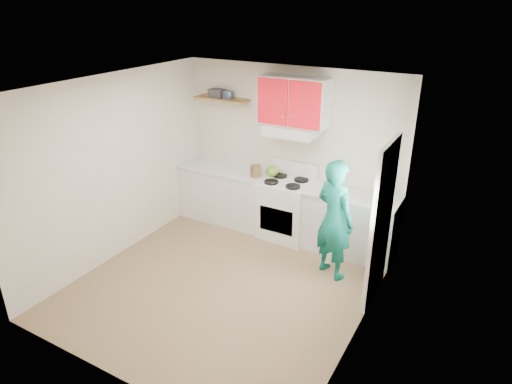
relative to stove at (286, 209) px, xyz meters
The scene contains 21 objects.
floor 1.64m from the stove, 93.63° to the right, with size 3.80×3.80×0.00m, color brown.
ceiling 2.66m from the stove, 93.63° to the right, with size 3.60×3.80×0.04m, color white.
back_wall 0.91m from the stove, 107.10° to the left, with size 3.60×0.04×2.60m, color beige.
front_wall 3.58m from the stove, 91.65° to the right, with size 3.60×0.04×2.60m, color beige.
left_wall 2.61m from the stove, 140.34° to the right, with size 0.04×3.80×2.60m, color beige.
right_wall 2.46m from the stove, 42.81° to the right, with size 0.04×3.80×2.60m, color beige.
door 1.97m from the stove, 27.58° to the right, with size 0.05×0.85×2.05m, color white.
door_glass 2.11m from the stove, 27.97° to the right, with size 0.01×0.55×0.95m, color white.
counter_left 1.14m from the stove, behind, with size 1.52×0.60×0.90m, color silver.
counter_right 1.04m from the stove, ahead, with size 1.32×0.60×0.90m, color silver.
stove is the anchor object (origin of this frame).
range_hood 1.24m from the stove, 90.00° to the left, with size 0.76×0.44×0.15m, color silver.
upper_cabinets 1.67m from the stove, 90.00° to the left, with size 1.02×0.33×0.70m, color red.
shelf 2.01m from the stove, behind, with size 0.90×0.30×0.04m, color brown.
books 2.13m from the stove, behind, with size 0.24×0.18×0.13m, color #3F373D.
tin 2.00m from the stove, behind, with size 0.18×0.18×0.11m, color #333D4C.
kettle 0.63m from the stove, 161.39° to the left, with size 0.20×0.20×0.17m, color olive.
crock 0.75m from the stove, behind, with size 0.17×0.17×0.21m, color #503C23.
cutting_board 1.04m from the stove, ahead, with size 0.30×0.22×0.02m, color olive.
silicone_mat 1.51m from the stove, ahead, with size 0.29×0.24×0.01m, color red.
person 1.27m from the stove, 32.74° to the right, with size 0.60×0.40×1.66m, color #0B6354.
Camera 1 is at (2.83, -4.19, 3.52)m, focal length 31.74 mm.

